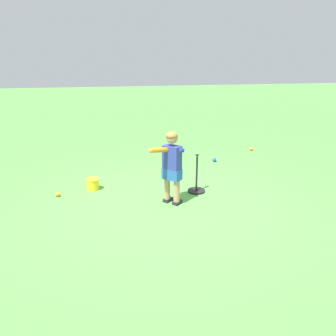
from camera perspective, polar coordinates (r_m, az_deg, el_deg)
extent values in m
plane|color=#519942|center=(4.94, -0.49, -6.32)|extent=(40.00, 40.00, 0.00)
cube|color=#232328|center=(5.05, -0.02, -5.40)|extent=(0.17, 0.17, 0.05)
cylinder|color=tan|center=(4.97, -0.15, -3.53)|extent=(0.09, 0.09, 0.34)
cube|color=#232328|center=(4.97, 1.60, -5.86)|extent=(0.17, 0.17, 0.05)
cylinder|color=tan|center=(4.88, 1.49, -3.96)|extent=(0.09, 0.09, 0.34)
cube|color=#2856A8|center=(4.83, 0.67, -1.00)|extent=(0.30, 0.30, 0.16)
cube|color=#2D3893|center=(4.75, 0.68, 1.84)|extent=(0.28, 0.28, 0.34)
sphere|color=tan|center=(4.68, 0.69, 5.18)|extent=(0.17, 0.17, 0.17)
ellipsoid|color=olive|center=(4.67, 0.63, 5.51)|extent=(0.25, 0.25, 0.11)
sphere|color=orange|center=(4.84, 1.62, 3.25)|extent=(0.04, 0.04, 0.04)
cylinder|color=black|center=(4.78, 0.84, 3.20)|extent=(0.13, 0.10, 0.05)
cylinder|color=orange|center=(4.61, -1.31, 3.07)|extent=(0.33, 0.24, 0.11)
sphere|color=orange|center=(4.50, -2.92, 2.97)|extent=(0.07, 0.07, 0.07)
cylinder|color=#2D3893|center=(4.83, 1.05, 3.36)|extent=(0.31, 0.07, 0.14)
cylinder|color=#2D3893|center=(4.79, 1.73, 3.24)|extent=(0.07, 0.31, 0.14)
sphere|color=blue|center=(6.97, 7.89, 1.41)|extent=(0.09, 0.09, 0.09)
sphere|color=red|center=(6.49, -0.68, 0.31)|extent=(0.09, 0.09, 0.09)
sphere|color=orange|center=(7.95, 13.95, 3.18)|extent=(0.08, 0.08, 0.08)
sphere|color=orange|center=(5.48, -18.27, -4.30)|extent=(0.07, 0.07, 0.07)
cylinder|color=black|center=(5.42, 4.82, -3.88)|extent=(0.28, 0.28, 0.03)
cylinder|color=black|center=(5.32, 4.91, -0.99)|extent=(0.03, 0.03, 0.55)
cone|color=black|center=(5.22, 4.99, 2.06)|extent=(0.07, 0.07, 0.04)
cylinder|color=yellow|center=(5.60, -12.69, -2.72)|extent=(0.20, 0.20, 0.18)
torus|color=yellow|center=(5.56, -12.75, -1.86)|extent=(0.22, 0.22, 0.02)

